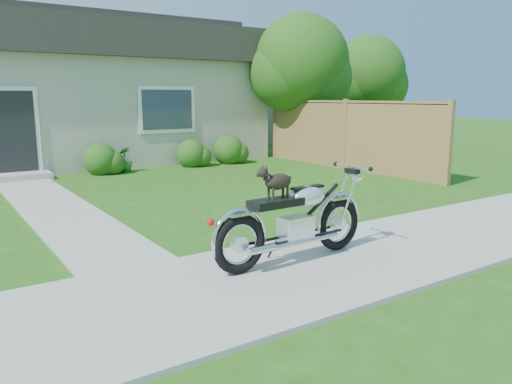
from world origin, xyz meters
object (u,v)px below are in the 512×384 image
Objects in this scene: potted_plant_right at (125,159)px; fence at (345,135)px; house at (49,90)px; motorcycle_with_dog at (295,219)px; tree_far at (372,77)px; tree_near at (306,66)px.

fence is at bearing -28.13° from potted_plant_right.
fence is 5.97m from potted_plant_right.
motorcycle_with_dog is (0.21, -11.77, -1.61)m from house.
house is at bearing 89.29° from motorcycle_with_dog.
house is at bearing 165.73° from tree_far.
potted_plant_right is at bearing 82.40° from motorcycle_with_dog.
tree_far is at bearing 15.38° from tree_near.
fence is at bearing -44.74° from house.
tree_far is at bearing 38.34° from motorcycle_with_dog.
tree_near reaches higher than fence.
tree_near is 10.52m from motorcycle_with_dog.
tree_far is (4.60, 3.47, 1.76)m from fence.
tree_far is at bearing -14.27° from house.
tree_near is 2.02× the size of motorcycle_with_dog.
house is 11.88m from motorcycle_with_dog.
motorcycle_with_dog is at bearing -88.98° from house.
house reaches higher than tree_far.
house is 19.09× the size of potted_plant_right.
tree_near is at bearing -164.62° from tree_far.
fence reaches higher than motorcycle_with_dog.
tree_far is at bearing 37.06° from fence.
house reaches higher than motorcycle_with_dog.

